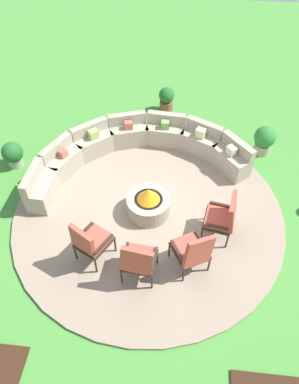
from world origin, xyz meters
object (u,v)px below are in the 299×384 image
at_px(lounge_chair_back_right, 224,216).
at_px(potted_plant_3, 13,154).
at_px(lounge_chair_back_left, 193,250).
at_px(potted_plant_4, 264,139).
at_px(potted_plant_2, 166,99).
at_px(fire_pit, 148,204).
at_px(curved_stone_bench, 134,150).
at_px(lounge_chair_front_right, 138,260).
at_px(lounge_chair_front_left, 90,241).

relative_size(lounge_chair_back_right, potted_plant_3, 1.64).
bearing_deg(lounge_chair_back_right, lounge_chair_back_left, 156.13).
bearing_deg(potted_plant_3, potted_plant_4, 10.61).
distance_m(potted_plant_2, potted_plant_3, 4.23).
xyz_separation_m(fire_pit, lounge_chair_back_left, (0.91, -1.22, 0.28)).
bearing_deg(curved_stone_bench, lounge_chair_front_right, -80.79).
distance_m(lounge_chair_front_left, potted_plant_3, 3.34).
height_order(fire_pit, potted_plant_2, fire_pit).
distance_m(lounge_chair_front_left, potted_plant_4, 4.87).
bearing_deg(potted_plant_3, lounge_chair_back_right, -18.08).
height_order(lounge_chair_front_right, potted_plant_4, lounge_chair_front_right).
distance_m(fire_pit, potted_plant_3, 3.45).
bearing_deg(potted_plant_4, lounge_chair_back_left, -115.29).
bearing_deg(potted_plant_4, lounge_chair_front_right, -124.18).
bearing_deg(fire_pit, lounge_chair_back_right, -15.47).
xyz_separation_m(fire_pit, curved_stone_bench, (-0.50, 1.54, 0.06)).
xyz_separation_m(lounge_chair_front_left, lounge_chair_back_left, (1.81, 0.00, -0.02)).
bearing_deg(curved_stone_bench, potted_plant_3, -171.72).
distance_m(potted_plant_3, potted_plant_4, 5.89).
bearing_deg(lounge_chair_back_right, curved_stone_bench, 55.50).
bearing_deg(lounge_chair_front_right, potted_plant_3, 145.80).
xyz_separation_m(curved_stone_bench, potted_plant_4, (3.03, 0.68, 0.02)).
bearing_deg(lounge_chair_front_right, potted_plant_4, 60.83).
distance_m(curved_stone_bench, lounge_chair_back_right, 2.77).
distance_m(lounge_chair_back_right, potted_plant_4, 2.84).
distance_m(lounge_chair_front_right, lounge_chair_back_left, 0.96).
relative_size(lounge_chair_front_left, potted_plant_4, 1.53).
bearing_deg(potted_plant_3, curved_stone_bench, 8.28).
height_order(curved_stone_bench, lounge_chair_back_right, lounge_chair_back_right).
height_order(curved_stone_bench, lounge_chair_front_left, lounge_chair_front_left).
height_order(curved_stone_bench, lounge_chair_front_right, lounge_chair_front_right).
distance_m(lounge_chair_back_right, potted_plant_3, 4.97).
bearing_deg(lounge_chair_back_right, lounge_chair_front_left, 119.28).
xyz_separation_m(lounge_chair_front_left, lounge_chair_front_right, (0.90, -0.30, 0.00)).
xyz_separation_m(potted_plant_2, potted_plant_4, (2.44, -1.50, 0.03)).
xyz_separation_m(curved_stone_bench, potted_plant_2, (0.59, 2.18, -0.02)).
relative_size(potted_plant_2, potted_plant_4, 0.93).
relative_size(fire_pit, potted_plant_3, 1.40).
distance_m(lounge_chair_front_right, lounge_chair_back_right, 1.84).
distance_m(curved_stone_bench, lounge_chair_back_left, 3.10).
height_order(lounge_chair_back_left, potted_plant_4, lounge_chair_back_left).
bearing_deg(potted_plant_4, lounge_chair_front_left, -134.97).
relative_size(curved_stone_bench, potted_plant_4, 6.41).
relative_size(fire_pit, potted_plant_2, 1.30).
bearing_deg(lounge_chair_front_left, potted_plant_2, 107.33).
height_order(fire_pit, lounge_chair_back_left, lounge_chair_back_left).
bearing_deg(lounge_chair_front_left, curved_stone_bench, 110.38).
height_order(curved_stone_bench, potted_plant_3, curved_stone_bench).
relative_size(fire_pit, lounge_chair_back_right, 0.86).
height_order(lounge_chair_back_left, lounge_chair_back_right, lounge_chair_back_left).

